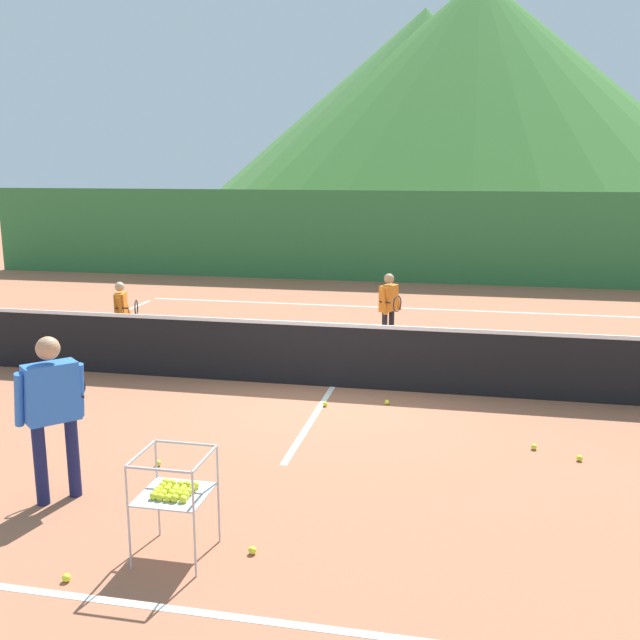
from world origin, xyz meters
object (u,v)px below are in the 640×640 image
at_px(tennis_net, 333,354).
at_px(tennis_ball_2, 158,463).
at_px(instructor, 53,403).
at_px(tennis_ball_8, 387,402).
at_px(tennis_ball_3, 325,404).
at_px(student_0, 122,310).
at_px(tennis_ball_4, 580,458).
at_px(tennis_ball_6, 534,447).
at_px(ball_cart, 174,491).
at_px(tennis_ball_5, 66,578).
at_px(tennis_ball_0, 252,550).
at_px(student_1, 389,303).

relative_size(tennis_net, tennis_ball_2, 173.67).
xyz_separation_m(instructor, tennis_ball_8, (2.83, 3.51, -0.96)).
relative_size(tennis_ball_3, tennis_ball_8, 1.00).
distance_m(student_0, tennis_ball_4, 8.08).
xyz_separation_m(tennis_ball_3, tennis_ball_6, (2.67, -1.01, 0.00)).
relative_size(tennis_ball_3, tennis_ball_4, 1.00).
bearing_deg(ball_cart, tennis_ball_4, 37.39).
bearing_deg(tennis_ball_3, tennis_ball_5, -104.35).
bearing_deg(tennis_ball_8, tennis_ball_4, -32.78).
bearing_deg(ball_cart, tennis_ball_6, 43.67).
bearing_deg(tennis_ball_0, tennis_ball_4, 41.23).
distance_m(ball_cart, tennis_ball_4, 4.58).
bearing_deg(tennis_net, student_1, 78.45).
height_order(tennis_ball_2, tennis_ball_6, same).
xyz_separation_m(tennis_ball_6, tennis_ball_8, (-1.85, 1.26, 0.00)).
height_order(instructor, student_1, instructor).
bearing_deg(tennis_ball_8, tennis_ball_6, -34.17).
xyz_separation_m(tennis_ball_2, tennis_ball_4, (4.54, 1.08, 0.00)).
distance_m(tennis_ball_0, tennis_ball_8, 4.17).
bearing_deg(student_1, ball_cart, -97.15).
relative_size(student_0, student_1, 0.92).
bearing_deg(student_1, tennis_ball_2, -107.78).
bearing_deg(tennis_net, tennis_ball_0, -87.47).
relative_size(tennis_net, tennis_ball_8, 173.67).
relative_size(tennis_ball_0, tennis_ball_5, 1.00).
bearing_deg(tennis_ball_3, student_1, 82.34).
height_order(instructor, tennis_ball_8, instructor).
relative_size(tennis_ball_3, tennis_ball_6, 1.00).
relative_size(tennis_ball_0, tennis_ball_6, 1.00).
height_order(instructor, tennis_ball_4, instructor).
bearing_deg(tennis_ball_4, tennis_ball_5, -142.41).
bearing_deg(tennis_ball_4, instructor, -158.58).
bearing_deg(tennis_ball_8, tennis_ball_3, -163.28).
bearing_deg(tennis_ball_8, student_1, 96.18).
xyz_separation_m(instructor, tennis_ball_6, (4.68, 2.26, -0.96)).
bearing_deg(tennis_net, tennis_ball_6, -34.85).
xyz_separation_m(instructor, tennis_ball_5, (0.84, -1.30, -0.96)).
xyz_separation_m(tennis_net, tennis_ball_0, (0.21, -4.76, -0.47)).
bearing_deg(student_0, student_1, 15.14).
height_order(student_0, tennis_ball_6, student_0).
xyz_separation_m(tennis_net, ball_cart, (-0.41, -4.90, 0.08)).
bearing_deg(tennis_ball_6, tennis_net, 145.15).
distance_m(tennis_ball_0, tennis_ball_5, 1.49).
bearing_deg(student_0, tennis_net, -18.66).
distance_m(student_1, tennis_ball_0, 7.41).
xyz_separation_m(tennis_ball_2, tennis_ball_6, (4.07, 1.32, 0.00)).
relative_size(student_1, tennis_ball_8, 19.69).
xyz_separation_m(tennis_net, instructor, (-1.95, -4.16, 0.49)).
xyz_separation_m(instructor, tennis_ball_4, (5.15, 2.02, -0.96)).
distance_m(tennis_net, tennis_ball_6, 3.36).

